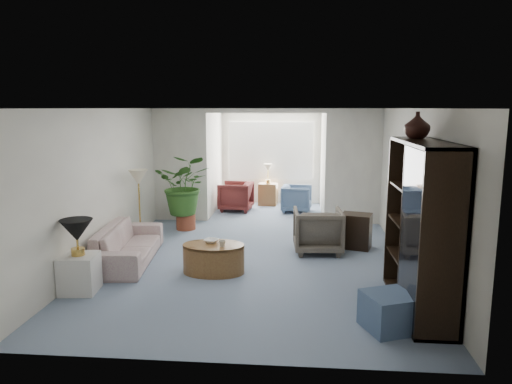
# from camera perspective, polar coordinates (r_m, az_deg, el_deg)

# --- Properties ---
(floor) EXTENTS (6.00, 6.00, 0.00)m
(floor) POSITION_cam_1_polar(r_m,az_deg,el_deg) (7.78, -0.38, -8.78)
(floor) COLOR gray
(floor) RESTS_ON ground
(sunroom_floor) EXTENTS (2.60, 2.60, 0.00)m
(sunroom_floor) POSITION_cam_1_polar(r_m,az_deg,el_deg) (11.72, 1.47, -2.33)
(sunroom_floor) COLOR gray
(sunroom_floor) RESTS_ON ground
(back_pier_left) EXTENTS (1.20, 0.12, 2.50)m
(back_pier_left) POSITION_cam_1_polar(r_m,az_deg,el_deg) (10.72, -9.06, 3.17)
(back_pier_left) COLOR white
(back_pier_left) RESTS_ON ground
(back_pier_right) EXTENTS (1.20, 0.12, 2.50)m
(back_pier_right) POSITION_cam_1_polar(r_m,az_deg,el_deg) (10.48, 11.57, 2.93)
(back_pier_right) COLOR white
(back_pier_right) RESTS_ON ground
(back_header) EXTENTS (2.60, 0.12, 0.10)m
(back_header) POSITION_cam_1_polar(r_m,az_deg,el_deg) (10.35, 1.16, 9.71)
(back_header) COLOR white
(back_header) RESTS_ON back_pier_left
(window_pane) EXTENTS (2.20, 0.02, 1.50)m
(window_pane) POSITION_cam_1_polar(r_m,az_deg,el_deg) (12.58, 1.80, 4.97)
(window_pane) COLOR white
(window_blinds) EXTENTS (2.20, 0.02, 1.50)m
(window_blinds) POSITION_cam_1_polar(r_m,az_deg,el_deg) (12.55, 1.79, 4.96)
(window_blinds) COLOR white
(framed_picture) EXTENTS (0.04, 0.50, 0.40)m
(framed_picture) POSITION_cam_1_polar(r_m,az_deg,el_deg) (7.49, 18.65, 3.31)
(framed_picture) COLOR #B4A490
(sofa) EXTENTS (1.00, 2.11, 0.59)m
(sofa) POSITION_cam_1_polar(r_m,az_deg,el_deg) (8.18, -15.08, -6.01)
(sofa) COLOR beige
(sofa) RESTS_ON ground
(end_table) EXTENTS (0.52, 0.52, 0.52)m
(end_table) POSITION_cam_1_polar(r_m,az_deg,el_deg) (7.08, -20.36, -9.12)
(end_table) COLOR silver
(end_table) RESTS_ON ground
(table_lamp) EXTENTS (0.44, 0.44, 0.30)m
(table_lamp) POSITION_cam_1_polar(r_m,az_deg,el_deg) (6.91, -20.67, -4.31)
(table_lamp) COLOR black
(table_lamp) RESTS_ON end_table
(floor_lamp) EXTENTS (0.36, 0.36, 0.28)m
(floor_lamp) POSITION_cam_1_polar(r_m,az_deg,el_deg) (9.03, -13.90, 1.73)
(floor_lamp) COLOR beige
(floor_lamp) RESTS_ON ground
(coffee_table) EXTENTS (1.21, 1.21, 0.45)m
(coffee_table) POSITION_cam_1_polar(r_m,az_deg,el_deg) (7.42, -5.09, -7.93)
(coffee_table) COLOR brown
(coffee_table) RESTS_ON ground
(coffee_bowl) EXTENTS (0.28, 0.28, 0.05)m
(coffee_bowl) POSITION_cam_1_polar(r_m,az_deg,el_deg) (7.45, -5.36, -5.83)
(coffee_bowl) COLOR white
(coffee_bowl) RESTS_ON coffee_table
(coffee_cup) EXTENTS (0.13, 0.13, 0.09)m
(coffee_cup) POSITION_cam_1_polar(r_m,az_deg,el_deg) (7.22, -4.08, -6.16)
(coffee_cup) COLOR beige
(coffee_cup) RESTS_ON coffee_table
(wingback_chair) EXTENTS (0.87, 0.90, 0.77)m
(wingback_chair) POSITION_cam_1_polar(r_m,az_deg,el_deg) (8.46, 7.41, -4.57)
(wingback_chair) COLOR #675E52
(wingback_chair) RESTS_ON ground
(side_table_dark) EXTENTS (0.62, 0.55, 0.63)m
(side_table_dark) POSITION_cam_1_polar(r_m,az_deg,el_deg) (8.83, 11.87, -4.57)
(side_table_dark) COLOR black
(side_table_dark) RESTS_ON ground
(entertainment_cabinet) EXTENTS (0.51, 1.90, 2.11)m
(entertainment_cabinet) POSITION_cam_1_polar(r_m,az_deg,el_deg) (6.25, 19.16, -3.96)
(entertainment_cabinet) COLOR black
(entertainment_cabinet) RESTS_ON ground
(cabinet_urn) EXTENTS (0.33, 0.33, 0.35)m
(cabinet_urn) POSITION_cam_1_polar(r_m,az_deg,el_deg) (6.56, 18.72, 7.58)
(cabinet_urn) COLOR black
(cabinet_urn) RESTS_ON entertainment_cabinet
(ottoman) EXTENTS (0.69, 0.69, 0.42)m
(ottoman) POSITION_cam_1_polar(r_m,az_deg,el_deg) (5.82, 15.61, -13.62)
(ottoman) COLOR slate
(ottoman) RESTS_ON ground
(plant_pot) EXTENTS (0.40, 0.40, 0.32)m
(plant_pot) POSITION_cam_1_polar(r_m,az_deg,el_deg) (10.09, -8.38, -3.53)
(plant_pot) COLOR brown
(plant_pot) RESTS_ON ground
(house_plant) EXTENTS (1.12, 0.97, 1.25)m
(house_plant) POSITION_cam_1_polar(r_m,az_deg,el_deg) (9.94, -8.49, 0.87)
(house_plant) COLOR #2E5C1F
(house_plant) RESTS_ON plant_pot
(sunroom_chair_blue) EXTENTS (0.78, 0.76, 0.65)m
(sunroom_chair_blue) POSITION_cam_1_polar(r_m,az_deg,el_deg) (11.67, 4.89, -0.80)
(sunroom_chair_blue) COLOR slate
(sunroom_chair_blue) RESTS_ON ground
(sunroom_chair_maroon) EXTENTS (0.86, 0.84, 0.71)m
(sunroom_chair_maroon) POSITION_cam_1_polar(r_m,az_deg,el_deg) (11.76, -2.43, -0.52)
(sunroom_chair_maroon) COLOR #5A201F
(sunroom_chair_maroon) RESTS_ON ground
(sunroom_table) EXTENTS (0.50, 0.41, 0.57)m
(sunroom_table) POSITION_cam_1_polar(r_m,az_deg,el_deg) (12.44, 1.44, -0.26)
(sunroom_table) COLOR brown
(sunroom_table) RESTS_ON ground
(shelf_clutter) EXTENTS (0.30, 0.58, 1.06)m
(shelf_clutter) POSITION_cam_1_polar(r_m,az_deg,el_deg) (5.85, 19.65, -4.59)
(shelf_clutter) COLOR #3E3D39
(shelf_clutter) RESTS_ON entertainment_cabinet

